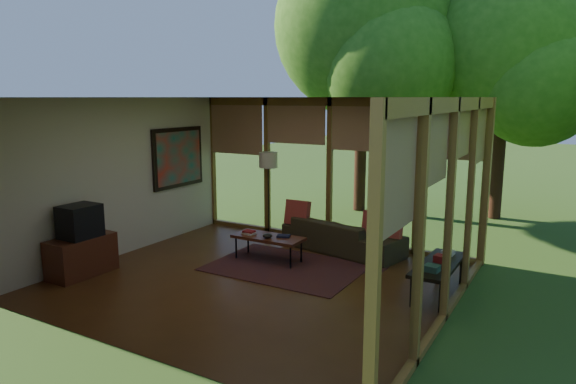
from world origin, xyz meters
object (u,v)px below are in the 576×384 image
Objects in this scene: television at (80,221)px; coffee_table at (268,238)px; side_console at (433,265)px; media_cabinet at (82,256)px; floor_lamp at (268,165)px; sofa at (336,235)px.

coffee_table is at bearing 43.82° from television.
side_console is (2.75, -0.09, 0.02)m from coffee_table.
coffee_table is at bearing 43.55° from media_cabinet.
side_console is at bearing -22.38° from floor_lamp.
sofa is 4.25m from television.
coffee_table is (0.87, -1.40, -1.01)m from floor_lamp.
television is 0.39× the size of side_console.
sofa is 2.36m from side_console.
side_console is at bearing -1.82° from coffee_table.
media_cabinet is (-2.84, -3.12, 0.02)m from sofa.
media_cabinet is at bearing -136.45° from coffee_table.
floor_lamp is at bearing 1.31° from sofa.
media_cabinet is 0.83× the size of coffee_table.
media_cabinet is 1.82× the size of television.
coffee_table is at bearing 178.18° from side_console.
side_console is (2.03, -1.19, 0.13)m from sofa.
floor_lamp is (1.25, 3.42, 1.11)m from media_cabinet.
media_cabinet is 5.24m from side_console.
television is (0.02, 0.00, 0.55)m from media_cabinet.
sofa is at bearing 56.83° from coffee_table.
floor_lamp is (-1.60, 0.30, 1.12)m from sofa.
sofa is 1.17× the size of floor_lamp.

